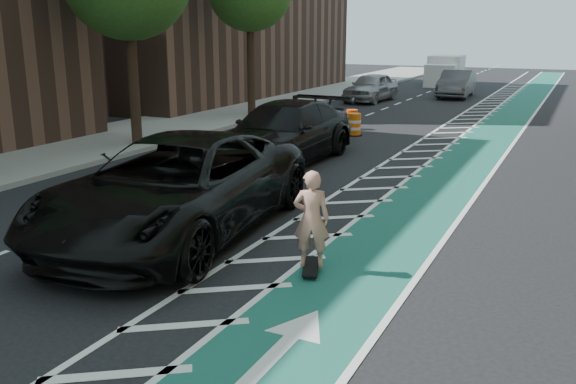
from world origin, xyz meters
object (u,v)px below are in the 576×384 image
Objects in this scene: suv_near at (177,187)px; barrel_a at (276,148)px; suv_far at (283,133)px; skateboarder at (311,219)px.

suv_near is 7.08× the size of barrel_a.
suv_near is 7.15m from suv_far.
suv_far is at bearing 93.98° from suv_near.
suv_near reaches higher than skateboarder.
suv_far reaches higher than barrel_a.
suv_far is 6.35× the size of barrel_a.
barrel_a is at bearing -79.63° from skateboarder.
barrel_a is (-4.50, 7.50, -0.48)m from skateboarder.
barrel_a is at bearing 95.29° from suv_near.
skateboarder reaches higher than barrel_a.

